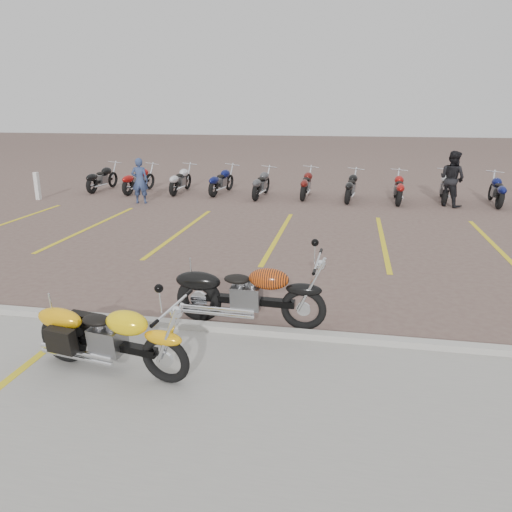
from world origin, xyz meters
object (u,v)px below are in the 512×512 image
at_px(yellow_cruiser, 109,339).
at_px(flame_cruiser, 246,296).
at_px(person_b, 452,179).
at_px(bollard, 37,186).
at_px(person_a, 140,181).

distance_m(yellow_cruiser, flame_cruiser, 2.24).
bearing_deg(person_b, flame_cruiser, 110.30).
bearing_deg(person_b, bollard, 50.34).
xyz_separation_m(yellow_cruiser, person_b, (6.33, 12.51, 0.48)).
distance_m(person_a, bollard, 4.01).
height_order(yellow_cruiser, person_a, person_a).
relative_size(yellow_cruiser, flame_cruiser, 0.93).
bearing_deg(flame_cruiser, person_b, 68.31).
relative_size(flame_cruiser, bollard, 2.39).
relative_size(person_a, bollard, 1.59).
height_order(flame_cruiser, person_b, person_b).
distance_m(yellow_cruiser, person_a, 11.89).
relative_size(flame_cruiser, person_b, 1.27).
xyz_separation_m(yellow_cruiser, flame_cruiser, (1.44, 1.71, 0.03)).
distance_m(flame_cruiser, bollard, 13.51).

